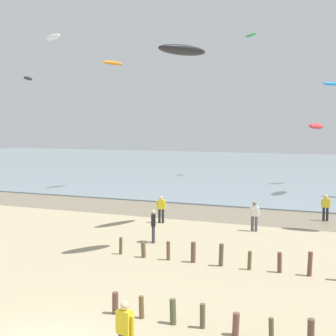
{
  "coord_description": "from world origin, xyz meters",
  "views": [
    {
      "loc": [
        7.65,
        -9.77,
        5.99
      ],
      "look_at": [
        -0.47,
        10.49,
        4.02
      ],
      "focal_mm": 48.94,
      "sensor_mm": 36.0,
      "label": 1
    }
  ],
  "objects_px": {
    "person_far_down_beach": "(153,225)",
    "kite_aloft_5": "(28,78)",
    "kite_aloft_1": "(113,63)",
    "person_right_flank": "(326,207)",
    "person_trailing_behind": "(125,332)",
    "kite_aloft_2": "(53,37)",
    "person_mid_beach": "(254,215)",
    "kite_aloft_3": "(332,84)",
    "kite_aloft_9": "(251,35)",
    "kite_aloft_6": "(182,50)",
    "person_nearest_camera": "(161,208)",
    "kite_aloft_13": "(316,126)"
  },
  "relations": [
    {
      "from": "person_far_down_beach",
      "to": "kite_aloft_5",
      "type": "height_order",
      "value": "kite_aloft_5"
    },
    {
      "from": "kite_aloft_1",
      "to": "person_right_flank",
      "type": "bearing_deg",
      "value": 88.75
    },
    {
      "from": "person_trailing_behind",
      "to": "kite_aloft_2",
      "type": "height_order",
      "value": "kite_aloft_2"
    },
    {
      "from": "person_trailing_behind",
      "to": "kite_aloft_2",
      "type": "relative_size",
      "value": 0.62
    },
    {
      "from": "person_mid_beach",
      "to": "person_right_flank",
      "type": "bearing_deg",
      "value": 51.07
    },
    {
      "from": "person_trailing_behind",
      "to": "kite_aloft_5",
      "type": "relative_size",
      "value": 0.81
    },
    {
      "from": "person_trailing_behind",
      "to": "kite_aloft_3",
      "type": "bearing_deg",
      "value": 85.6
    },
    {
      "from": "person_mid_beach",
      "to": "kite_aloft_9",
      "type": "relative_size",
      "value": 0.82
    },
    {
      "from": "kite_aloft_6",
      "to": "kite_aloft_9",
      "type": "relative_size",
      "value": 1.25
    },
    {
      "from": "person_nearest_camera",
      "to": "kite_aloft_2",
      "type": "relative_size",
      "value": 0.62
    },
    {
      "from": "kite_aloft_2",
      "to": "kite_aloft_3",
      "type": "relative_size",
      "value": 1.21
    },
    {
      "from": "kite_aloft_1",
      "to": "kite_aloft_6",
      "type": "xyz_separation_m",
      "value": [
        13.8,
        -18.72,
        -2.51
      ]
    },
    {
      "from": "person_trailing_behind",
      "to": "kite_aloft_5",
      "type": "xyz_separation_m",
      "value": [
        -24.52,
        27.23,
        9.78
      ]
    },
    {
      "from": "kite_aloft_6",
      "to": "kite_aloft_13",
      "type": "relative_size",
      "value": 0.84
    },
    {
      "from": "person_far_down_beach",
      "to": "kite_aloft_6",
      "type": "height_order",
      "value": "kite_aloft_6"
    },
    {
      "from": "kite_aloft_6",
      "to": "kite_aloft_9",
      "type": "xyz_separation_m",
      "value": [
        -3.92,
        33.73,
        7.07
      ]
    },
    {
      "from": "person_trailing_behind",
      "to": "kite_aloft_1",
      "type": "distance_m",
      "value": 34.63
    },
    {
      "from": "person_mid_beach",
      "to": "kite_aloft_1",
      "type": "xyz_separation_m",
      "value": [
        -15.97,
        12.57,
        11.02
      ]
    },
    {
      "from": "person_right_flank",
      "to": "kite_aloft_1",
      "type": "bearing_deg",
      "value": 157.69
    },
    {
      "from": "kite_aloft_13",
      "to": "person_mid_beach",
      "type": "bearing_deg",
      "value": -178.0
    },
    {
      "from": "kite_aloft_9",
      "to": "kite_aloft_5",
      "type": "bearing_deg",
      "value": 86.09
    },
    {
      "from": "person_far_down_beach",
      "to": "person_trailing_behind",
      "type": "bearing_deg",
      "value": -69.59
    },
    {
      "from": "person_mid_beach",
      "to": "person_trailing_behind",
      "type": "relative_size",
      "value": 1.0
    },
    {
      "from": "kite_aloft_1",
      "to": "person_trailing_behind",
      "type": "bearing_deg",
      "value": 50.13
    },
    {
      "from": "person_mid_beach",
      "to": "kite_aloft_6",
      "type": "xyz_separation_m",
      "value": [
        -2.17,
        -6.15,
        8.51
      ]
    },
    {
      "from": "kite_aloft_3",
      "to": "kite_aloft_2",
      "type": "bearing_deg",
      "value": -19.09
    },
    {
      "from": "person_right_flank",
      "to": "kite_aloft_1",
      "type": "relative_size",
      "value": 0.72
    },
    {
      "from": "person_nearest_camera",
      "to": "kite_aloft_2",
      "type": "distance_m",
      "value": 21.62
    },
    {
      "from": "kite_aloft_9",
      "to": "person_far_down_beach",
      "type": "bearing_deg",
      "value": 137.44
    },
    {
      "from": "person_nearest_camera",
      "to": "kite_aloft_5",
      "type": "height_order",
      "value": "kite_aloft_5"
    },
    {
      "from": "person_nearest_camera",
      "to": "person_mid_beach",
      "type": "height_order",
      "value": "same"
    },
    {
      "from": "person_right_flank",
      "to": "kite_aloft_6",
      "type": "xyz_separation_m",
      "value": [
        -5.82,
        -10.67,
        8.51
      ]
    },
    {
      "from": "person_right_flank",
      "to": "kite_aloft_5",
      "type": "xyz_separation_m",
      "value": [
        -28.19,
        6.58,
        9.78
      ]
    },
    {
      "from": "person_mid_beach",
      "to": "kite_aloft_3",
      "type": "relative_size",
      "value": 0.75
    },
    {
      "from": "kite_aloft_5",
      "to": "person_trailing_behind",
      "type": "bearing_deg",
      "value": -162.85
    },
    {
      "from": "kite_aloft_2",
      "to": "kite_aloft_13",
      "type": "xyz_separation_m",
      "value": [
        22.45,
        6.27,
        -8.0
      ]
    },
    {
      "from": "person_right_flank",
      "to": "kite_aloft_3",
      "type": "relative_size",
      "value": 0.75
    },
    {
      "from": "kite_aloft_3",
      "to": "kite_aloft_5",
      "type": "distance_m",
      "value": 30.05
    },
    {
      "from": "kite_aloft_5",
      "to": "kite_aloft_13",
      "type": "xyz_separation_m",
      "value": [
        26.7,
        4.57,
        -4.67
      ]
    },
    {
      "from": "kite_aloft_13",
      "to": "kite_aloft_3",
      "type": "bearing_deg",
      "value": 3.35
    },
    {
      "from": "kite_aloft_3",
      "to": "kite_aloft_9",
      "type": "distance_m",
      "value": 11.9
    },
    {
      "from": "kite_aloft_5",
      "to": "person_nearest_camera",
      "type": "bearing_deg",
      "value": -145.32
    },
    {
      "from": "kite_aloft_9",
      "to": "kite_aloft_1",
      "type": "bearing_deg",
      "value": 100.97
    },
    {
      "from": "person_far_down_beach",
      "to": "kite_aloft_13",
      "type": "height_order",
      "value": "kite_aloft_13"
    },
    {
      "from": "person_right_flank",
      "to": "kite_aloft_2",
      "type": "distance_m",
      "value": 27.74
    },
    {
      "from": "person_mid_beach",
      "to": "kite_aloft_2",
      "type": "distance_m",
      "value": 25.93
    },
    {
      "from": "person_far_down_beach",
      "to": "kite_aloft_9",
      "type": "distance_m",
      "value": 35.74
    },
    {
      "from": "kite_aloft_13",
      "to": "kite_aloft_1",
      "type": "bearing_deg",
      "value": 109.52
    },
    {
      "from": "person_far_down_beach",
      "to": "kite_aloft_13",
      "type": "relative_size",
      "value": 0.55
    },
    {
      "from": "person_far_down_beach",
      "to": "kite_aloft_6",
      "type": "distance_m",
      "value": 8.93
    }
  ]
}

